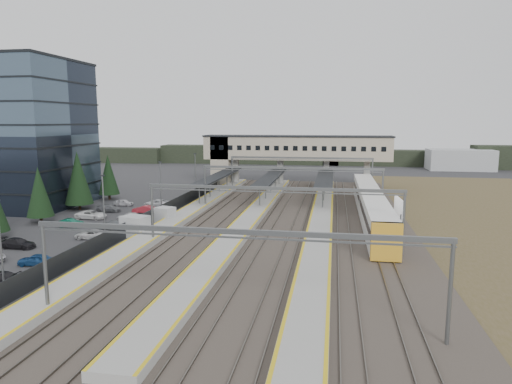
% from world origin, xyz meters
% --- Properties ---
extents(ground, '(220.00, 220.00, 0.00)m').
position_xyz_m(ground, '(0.00, 0.00, 0.00)').
color(ground, '#2B2B2D').
rests_on(ground, ground).
extents(office_building, '(24.30, 18.30, 24.30)m').
position_xyz_m(office_building, '(-36.00, 12.00, 12.19)').
color(office_building, '#3B4D5E').
rests_on(office_building, ground).
extents(conifer_row, '(4.42, 49.82, 9.50)m').
position_xyz_m(conifer_row, '(-22.00, -3.86, 4.84)').
color(conifer_row, black).
rests_on(conifer_row, ground).
extents(car_park, '(10.76, 44.88, 1.28)m').
position_xyz_m(car_park, '(-13.35, -6.48, 0.60)').
color(car_park, silver).
rests_on(car_park, ground).
extents(lampposts, '(0.50, 53.25, 8.07)m').
position_xyz_m(lampposts, '(-8.00, 1.25, 4.34)').
color(lampposts, slate).
rests_on(lampposts, ground).
extents(fence, '(0.08, 90.00, 2.00)m').
position_xyz_m(fence, '(-6.50, 5.00, 1.00)').
color(fence, '#26282B').
rests_on(fence, ground).
extents(relay_cabin_near, '(3.60, 3.01, 2.60)m').
position_xyz_m(relay_cabin_near, '(-5.66, -4.79, 1.30)').
color(relay_cabin_near, '#A6A9AC').
rests_on(relay_cabin_near, ground).
extents(relay_cabin_far, '(2.94, 2.68, 2.23)m').
position_xyz_m(relay_cabin_far, '(-4.79, 3.17, 1.12)').
color(relay_cabin_far, '#A6A9AC').
rests_on(relay_cabin_far, ground).
extents(rail_corridor, '(34.00, 90.00, 0.92)m').
position_xyz_m(rail_corridor, '(9.34, 5.00, 0.29)').
color(rail_corridor, '#3A332E').
rests_on(rail_corridor, ground).
extents(canopies, '(23.10, 30.00, 3.28)m').
position_xyz_m(canopies, '(7.00, 27.00, 3.92)').
color(canopies, black).
rests_on(canopies, ground).
extents(footbridge, '(40.40, 6.40, 11.20)m').
position_xyz_m(footbridge, '(7.70, 42.00, 7.93)').
color(footbridge, tan).
rests_on(footbridge, ground).
extents(gantries, '(28.40, 62.28, 7.17)m').
position_xyz_m(gantries, '(12.00, 3.00, 6.00)').
color(gantries, slate).
rests_on(gantries, ground).
extents(train, '(3.11, 43.20, 3.91)m').
position_xyz_m(train, '(24.00, 10.15, 2.22)').
color(train, white).
rests_on(train, ground).
extents(billboard, '(0.46, 5.51, 4.59)m').
position_xyz_m(billboard, '(26.91, 2.52, 3.05)').
color(billboard, slate).
rests_on(billboard, ground).
extents(treeline_far, '(170.00, 19.00, 7.00)m').
position_xyz_m(treeline_far, '(23.81, 92.28, 2.95)').
color(treeline_far, black).
rests_on(treeline_far, ground).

